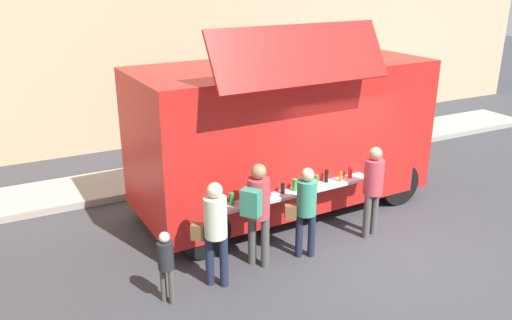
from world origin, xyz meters
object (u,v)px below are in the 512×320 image
trash_bin (370,132)px  customer_mid_with_backpack (258,206)px  customer_front_ordering (306,205)px  child_near_queue (166,261)px  customer_rear_waiting (215,226)px  food_truck_main (283,132)px  customer_extra_browsing (373,184)px

trash_bin → customer_mid_with_backpack: customer_mid_with_backpack is taller
customer_front_ordering → child_near_queue: 2.53m
customer_rear_waiting → child_near_queue: 0.89m
food_truck_main → customer_rear_waiting: 3.15m
customer_mid_with_backpack → food_truck_main: bearing=12.8°
customer_mid_with_backpack → customer_rear_waiting: bearing=156.1°
customer_extra_browsing → customer_front_ordering: bearing=77.1°
customer_mid_with_backpack → customer_extra_browsing: size_ratio=1.04×
customer_mid_with_backpack → child_near_queue: (-1.65, -0.29, -0.41)m
trash_bin → customer_extra_browsing: bearing=-128.7°
customer_front_ordering → customer_extra_browsing: size_ratio=0.94×
customer_front_ordering → customer_mid_with_backpack: customer_mid_with_backpack is taller
child_near_queue → customer_front_ordering: bearing=-29.3°
customer_front_ordering → customer_extra_browsing: (1.49, 0.08, 0.07)m
food_truck_main → customer_extra_browsing: size_ratio=3.42×
trash_bin → customer_extra_browsing: customer_extra_browsing is taller
food_truck_main → customer_mid_with_backpack: size_ratio=3.29×
food_truck_main → customer_rear_waiting: bearing=-141.7°
customer_rear_waiting → trash_bin: bearing=-17.2°
customer_rear_waiting → customer_extra_browsing: 3.18m
customer_mid_with_backpack → customer_extra_browsing: bearing=-37.4°
customer_mid_with_backpack → customer_extra_browsing: customer_mid_with_backpack is taller
customer_rear_waiting → customer_extra_browsing: customer_extra_browsing is taller
food_truck_main → child_near_queue: bearing=-148.7°
customer_front_ordering → customer_extra_browsing: customer_extra_browsing is taller
customer_mid_with_backpack → customer_extra_browsing: (2.35, -0.00, -0.07)m
child_near_queue → trash_bin: bearing=-2.8°
customer_mid_with_backpack → customer_extra_browsing: 2.35m
customer_extra_browsing → trash_bin: bearing=-54.7°
food_truck_main → child_near_queue: 3.92m
trash_bin → customer_rear_waiting: 7.83m
customer_mid_with_backpack → trash_bin: bearing=-1.2°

